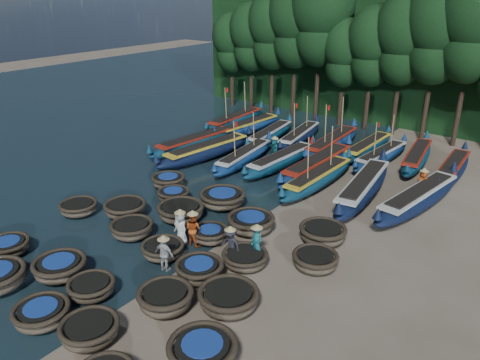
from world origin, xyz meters
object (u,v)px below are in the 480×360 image
Objects in this scene: coracle_12 at (163,249)px; long_boat_8 at (419,198)px; coracle_13 at (199,270)px; long_boat_9 at (236,120)px; coracle_20 at (168,181)px; coracle_9 at (203,352)px; long_boat_17 at (452,169)px; coracle_3 at (90,330)px; coracle_23 at (251,222)px; long_boat_14 at (368,147)px; coracle_7 at (91,288)px; coracle_24 at (323,233)px; long_boat_13 at (332,143)px; fisherman_1 at (257,242)px; fisherman_5 at (275,148)px; long_boat_11 at (270,134)px; coracle_22 at (222,198)px; coracle_2 at (42,313)px; long_boat_16 at (417,157)px; coracle_5 at (8,246)px; coracle_11 at (132,229)px; long_boat_2 at (207,151)px; fisherman_0 at (181,227)px; coracle_19 at (315,260)px; long_boat_5 at (318,165)px; long_boat_4 at (281,160)px; long_boat_6 at (318,178)px; fisherman_2 at (193,228)px; long_boat_15 at (381,156)px; fisherman_4 at (164,253)px; long_boat_12 at (299,136)px; long_boat_10 at (249,127)px; coracle_14 at (228,298)px; coracle_10 at (78,207)px; coracle_16 at (181,211)px; long_boat_7 at (363,187)px; coracle_6 at (60,267)px; long_boat_3 at (244,156)px.

coracle_12 is 13.70m from long_boat_8.
coracle_13 is 0.24× the size of long_boat_9.
long_boat_9 reaches higher than coracle_20.
coracle_9 is 20.92m from long_boat_17.
coracle_23 is (-0.11, 9.30, 0.06)m from coracle_3.
long_boat_14 is (-0.11, 23.20, 0.10)m from coracle_3.
coracle_7 is at bearing -107.69° from long_boat_8.
coracle_24 is 0.25× the size of long_boat_13.
fisherman_1 is (1.04, 2.51, 0.49)m from coracle_13.
coracle_24 is 11.00m from fisherman_5.
coracle_22 is at bearing -76.88° from long_boat_11.
coracle_2 is 0.26× the size of long_boat_11.
long_boat_16 is (5.33, 23.77, 0.12)m from coracle_2.
coracle_5 is at bearing 162.93° from coracle_2.
long_boat_2 is at bearing 112.14° from coracle_11.
fisherman_0 is (-0.12, 1.28, 0.52)m from coracle_12.
coracle_2 is 23.78m from long_boat_14.
coracle_2 is at bearing -124.05° from coracle_19.
long_boat_5 is (-4.82, 16.34, 0.13)m from coracle_9.
coracle_19 reaches higher than coracle_7.
long_boat_13 reaches higher than fisherman_1.
long_boat_8 reaches higher than long_boat_4.
fisherman_2 is at bearing -96.79° from long_boat_6.
long_boat_15 is at bearing 61.21° from long_boat_5.
fisherman_4 reaches higher than coracle_2.
coracle_24 is 0.28× the size of long_boat_12.
coracle_2 is at bearing -66.92° from long_boat_10.
long_boat_4 is 11.23m from fisherman_1.
coracle_5 is 5.49m from coracle_7.
long_boat_15 is at bearing 78.01° from long_boat_6.
coracle_3 is 0.81× the size of coracle_14.
long_boat_9 is (-3.36, 17.69, 0.18)m from coracle_10.
coracle_24 reaches higher than coracle_13.
coracle_16 is (-7.36, 6.68, -0.01)m from coracle_9.
coracle_14 is at bearing 28.97° from coracle_7.
long_boat_4 is at bearing 94.76° from coracle_22.
long_boat_17 reaches higher than coracle_10.
long_boat_9 is (-4.63, 12.46, 0.13)m from coracle_20.
coracle_23 is at bearing 144.36° from fisherman_1.
long_boat_7 reaches higher than coracle_19.
coracle_24 is (10.15, -0.15, 0.03)m from coracle_20.
coracle_19 is 13.11m from fisherman_5.
coracle_6 is 1.30× the size of coracle_7.
coracle_7 is 6.87m from coracle_16.
coracle_16 is 15.45m from long_boat_14.
coracle_9 is at bearing -79.02° from long_boat_14.
coracle_14 is at bearing -62.14° from long_boat_4.
long_boat_3 is at bearing -162.89° from long_boat_5.
long_boat_13 reaches higher than long_boat_10.
coracle_16 is 2.51m from fisherman_0.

